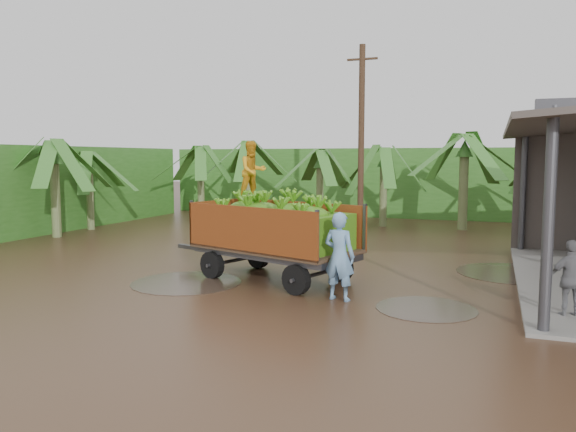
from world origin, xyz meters
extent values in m
plane|color=black|center=(0.00, 0.00, 0.00)|extent=(100.00, 100.00, 0.00)
cube|color=#2D661E|center=(-2.00, 16.00, 1.80)|extent=(22.00, 3.00, 3.60)
cube|color=#2D661E|center=(-14.00, 4.00, 1.80)|extent=(3.00, 18.00, 3.60)
cube|color=#47474C|center=(-3.54, -0.24, 0.51)|extent=(1.61, 0.66, 0.11)
imported|color=orange|center=(-1.77, -0.35, 2.76)|extent=(0.97, 1.00, 1.62)
imported|color=#6A96C1|center=(1.28, -2.60, 0.97)|extent=(0.78, 0.59, 1.95)
imported|color=slate|center=(5.86, -2.50, 0.78)|extent=(0.98, 0.62, 1.55)
cylinder|color=#47301E|center=(-0.57, 7.52, 3.73)|extent=(0.24, 0.24, 7.47)
cube|color=#47301E|center=(-0.57, 7.52, 6.91)|extent=(1.20, 0.08, 0.08)
camera|label=1|loc=(4.39, -14.32, 3.12)|focal=35.00mm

